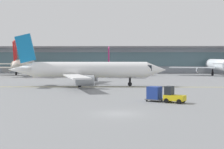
{
  "coord_description": "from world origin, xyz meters",
  "views": [
    {
      "loc": [
        0.53,
        -35.01,
        5.84
      ],
      "look_at": [
        -1.34,
        19.9,
        3.0
      ],
      "focal_mm": 55.19,
      "sensor_mm": 36.0,
      "label": 1
    }
  ],
  "objects_px": {
    "gate_airplane_2": "(110,67)",
    "cargo_dolly_lead": "(154,93)",
    "baggage_tug": "(173,96)",
    "gate_airplane_1": "(24,65)",
    "gate_airplane_3": "(219,65)",
    "taxiing_regional_jet": "(88,70)"
  },
  "relations": [
    {
      "from": "gate_airplane_1",
      "to": "gate_airplane_3",
      "type": "height_order",
      "value": "gate_airplane_3"
    },
    {
      "from": "gate_airplane_3",
      "to": "baggage_tug",
      "type": "bearing_deg",
      "value": 162.49
    },
    {
      "from": "gate_airplane_2",
      "to": "taxiing_regional_jet",
      "type": "bearing_deg",
      "value": 175.64
    },
    {
      "from": "gate_airplane_1",
      "to": "gate_airplane_2",
      "type": "bearing_deg",
      "value": -103.06
    },
    {
      "from": "gate_airplane_3",
      "to": "gate_airplane_2",
      "type": "bearing_deg",
      "value": 96.16
    },
    {
      "from": "gate_airplane_2",
      "to": "baggage_tug",
      "type": "bearing_deg",
      "value": -170.47
    },
    {
      "from": "gate_airplane_1",
      "to": "gate_airplane_2",
      "type": "distance_m",
      "value": 28.41
    },
    {
      "from": "gate_airplane_1",
      "to": "baggage_tug",
      "type": "distance_m",
      "value": 76.95
    },
    {
      "from": "gate_airplane_1",
      "to": "gate_airplane_2",
      "type": "height_order",
      "value": "gate_airplane_1"
    },
    {
      "from": "gate_airplane_3",
      "to": "cargo_dolly_lead",
      "type": "height_order",
      "value": "gate_airplane_3"
    },
    {
      "from": "taxiing_regional_jet",
      "to": "cargo_dolly_lead",
      "type": "bearing_deg",
      "value": -65.43
    },
    {
      "from": "gate_airplane_1",
      "to": "gate_airplane_2",
      "type": "relative_size",
      "value": 1.24
    },
    {
      "from": "baggage_tug",
      "to": "cargo_dolly_lead",
      "type": "relative_size",
      "value": 1.13
    },
    {
      "from": "cargo_dolly_lead",
      "to": "gate_airplane_2",
      "type": "bearing_deg",
      "value": 127.98
    },
    {
      "from": "cargo_dolly_lead",
      "to": "baggage_tug",
      "type": "bearing_deg",
      "value": -0.0
    },
    {
      "from": "gate_airplane_3",
      "to": "taxiing_regional_jet",
      "type": "bearing_deg",
      "value": 140.0
    },
    {
      "from": "baggage_tug",
      "to": "gate_airplane_2",
      "type": "bearing_deg",
      "value": 129.83
    },
    {
      "from": "gate_airplane_2",
      "to": "baggage_tug",
      "type": "relative_size",
      "value": 8.87
    },
    {
      "from": "gate_airplane_2",
      "to": "gate_airplane_1",
      "type": "bearing_deg",
      "value": 82.19
    },
    {
      "from": "baggage_tug",
      "to": "gate_airplane_1",
      "type": "bearing_deg",
      "value": 150.47
    },
    {
      "from": "gate_airplane_2",
      "to": "cargo_dolly_lead",
      "type": "xyz_separation_m",
      "value": [
        8.16,
        -61.34,
        -1.56
      ]
    },
    {
      "from": "baggage_tug",
      "to": "cargo_dolly_lead",
      "type": "xyz_separation_m",
      "value": [
        -2.25,
        1.32,
        0.16
      ]
    }
  ]
}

